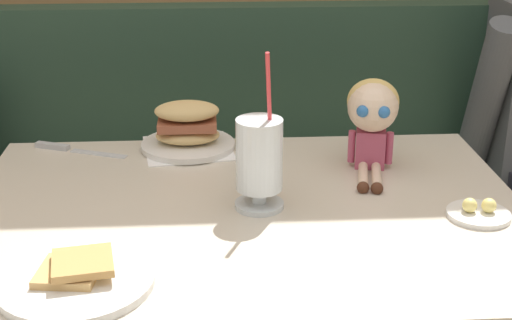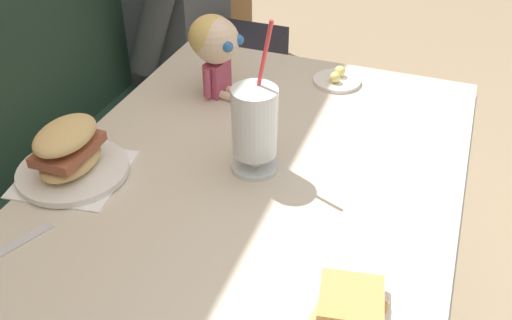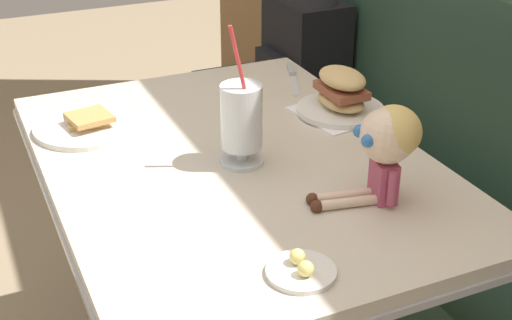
{
  "view_description": "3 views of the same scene",
  "coord_description": "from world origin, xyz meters",
  "px_view_note": "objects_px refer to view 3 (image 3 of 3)",
  "views": [
    {
      "loc": [
        -0.06,
        -1.12,
        1.36
      ],
      "look_at": [
        0.02,
        0.18,
        0.84
      ],
      "focal_mm": 51.76,
      "sensor_mm": 36.0,
      "label": 1
    },
    {
      "loc": [
        -0.86,
        -0.15,
        1.44
      ],
      "look_at": [
        0.0,
        0.17,
        0.78
      ],
      "focal_mm": 40.72,
      "sensor_mm": 36.0,
      "label": 2
    },
    {
      "loc": [
        1.31,
        -0.36,
        1.47
      ],
      "look_at": [
        0.13,
        0.17,
        0.8
      ],
      "focal_mm": 50.64,
      "sensor_mm": 36.0,
      "label": 3
    }
  ],
  "objects_px": {
    "milkshake_glass": "(241,121)",
    "butter_knife": "(292,74)",
    "seated_doll": "(387,141)",
    "sandwich_plate": "(341,96)",
    "butter_saucer": "(301,270)",
    "backpack": "(304,48)",
    "toast_plate": "(87,125)"
  },
  "relations": [
    {
      "from": "toast_plate",
      "to": "butter_saucer",
      "type": "xyz_separation_m",
      "value": [
        0.72,
        0.2,
        -0.0
      ]
    },
    {
      "from": "toast_plate",
      "to": "milkshake_glass",
      "type": "bearing_deg",
      "value": 40.99
    },
    {
      "from": "toast_plate",
      "to": "sandwich_plate",
      "type": "distance_m",
      "value": 0.62
    },
    {
      "from": "seated_doll",
      "to": "sandwich_plate",
      "type": "bearing_deg",
      "value": 160.98
    },
    {
      "from": "milkshake_glass",
      "to": "backpack",
      "type": "distance_m",
      "value": 1.05
    },
    {
      "from": "sandwich_plate",
      "to": "backpack",
      "type": "relative_size",
      "value": 0.56
    },
    {
      "from": "butter_knife",
      "to": "seated_doll",
      "type": "xyz_separation_m",
      "value": [
        0.69,
        -0.15,
        0.12
      ]
    },
    {
      "from": "butter_saucer",
      "to": "butter_knife",
      "type": "distance_m",
      "value": 0.94
    },
    {
      "from": "sandwich_plate",
      "to": "seated_doll",
      "type": "xyz_separation_m",
      "value": [
        0.4,
        -0.14,
        0.08
      ]
    },
    {
      "from": "toast_plate",
      "to": "butter_saucer",
      "type": "relative_size",
      "value": 2.08
    },
    {
      "from": "toast_plate",
      "to": "butter_knife",
      "type": "relative_size",
      "value": 1.11
    },
    {
      "from": "milkshake_glass",
      "to": "backpack",
      "type": "bearing_deg",
      "value": 144.83
    },
    {
      "from": "sandwich_plate",
      "to": "backpack",
      "type": "xyz_separation_m",
      "value": [
        -0.7,
        0.27,
        -0.13
      ]
    },
    {
      "from": "toast_plate",
      "to": "backpack",
      "type": "relative_size",
      "value": 0.62
    },
    {
      "from": "milkshake_glass",
      "to": "toast_plate",
      "type": "bearing_deg",
      "value": -139.01
    },
    {
      "from": "toast_plate",
      "to": "milkshake_glass",
      "type": "relative_size",
      "value": 0.79
    },
    {
      "from": "butter_saucer",
      "to": "backpack",
      "type": "distance_m",
      "value": 1.43
    },
    {
      "from": "butter_saucer",
      "to": "backpack",
      "type": "xyz_separation_m",
      "value": [
        -1.26,
        0.67,
        -0.09
      ]
    },
    {
      "from": "sandwich_plate",
      "to": "butter_knife",
      "type": "distance_m",
      "value": 0.29
    },
    {
      "from": "toast_plate",
      "to": "butter_knife",
      "type": "xyz_separation_m",
      "value": [
        -0.13,
        0.61,
        -0.01
      ]
    },
    {
      "from": "toast_plate",
      "to": "seated_doll",
      "type": "relative_size",
      "value": 1.1
    },
    {
      "from": "milkshake_glass",
      "to": "seated_doll",
      "type": "bearing_deg",
      "value": 36.74
    },
    {
      "from": "milkshake_glass",
      "to": "sandwich_plate",
      "type": "bearing_deg",
      "value": 113.82
    },
    {
      "from": "butter_saucer",
      "to": "seated_doll",
      "type": "distance_m",
      "value": 0.33
    },
    {
      "from": "backpack",
      "to": "seated_doll",
      "type": "bearing_deg",
      "value": -20.16
    },
    {
      "from": "butter_saucer",
      "to": "butter_knife",
      "type": "xyz_separation_m",
      "value": [
        -0.85,
        0.41,
        -0.0
      ]
    },
    {
      "from": "butter_knife",
      "to": "seated_doll",
      "type": "bearing_deg",
      "value": -12.16
    },
    {
      "from": "backpack",
      "to": "butter_saucer",
      "type": "bearing_deg",
      "value": -27.88
    },
    {
      "from": "milkshake_glass",
      "to": "butter_saucer",
      "type": "distance_m",
      "value": 0.43
    },
    {
      "from": "toast_plate",
      "to": "seated_doll",
      "type": "bearing_deg",
      "value": 39.12
    },
    {
      "from": "milkshake_glass",
      "to": "butter_saucer",
      "type": "relative_size",
      "value": 2.62
    },
    {
      "from": "milkshake_glass",
      "to": "butter_knife",
      "type": "height_order",
      "value": "milkshake_glass"
    }
  ]
}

